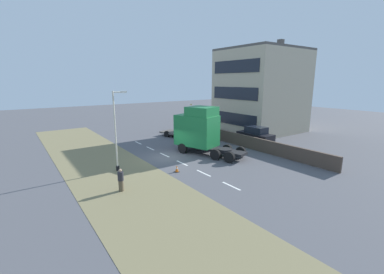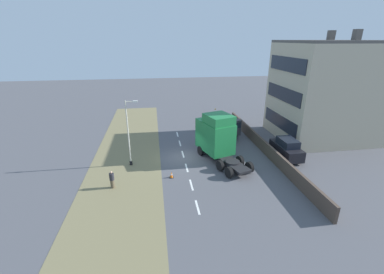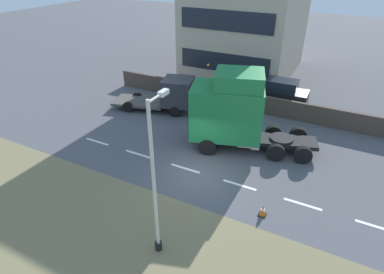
% 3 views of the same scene
% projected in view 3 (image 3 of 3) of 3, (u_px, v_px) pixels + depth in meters
% --- Properties ---
extents(ground_plane, '(120.00, 120.00, 0.00)m').
position_uv_depth(ground_plane, '(200.00, 173.00, 17.54)').
color(ground_plane, '#515156').
rests_on(ground_plane, ground).
extents(grass_verge, '(7.00, 44.00, 0.01)m').
position_uv_depth(grass_verge, '(134.00, 251.00, 12.91)').
color(grass_verge, olive).
rests_on(grass_verge, ground).
extents(lane_markings, '(0.16, 17.80, 0.00)m').
position_uv_depth(lane_markings, '(211.00, 176.00, 17.26)').
color(lane_markings, white).
rests_on(lane_markings, ground).
extents(boundary_wall, '(0.25, 24.00, 1.37)m').
position_uv_depth(boundary_wall, '(252.00, 103.00, 24.13)').
color(boundary_wall, '#4C3D33').
rests_on(boundary_wall, ground).
extents(building_block, '(11.00, 9.48, 12.85)m').
position_uv_depth(building_block, '(248.00, 10.00, 30.00)').
color(building_block, '#C1B293').
rests_on(building_block, ground).
extents(lorry_cab, '(4.62, 7.75, 4.95)m').
position_uv_depth(lorry_cab, '(231.00, 111.00, 18.79)').
color(lorry_cab, black).
rests_on(lorry_cab, ground).
extents(flatbed_truck, '(3.61, 6.45, 2.55)m').
position_uv_depth(flatbed_truck, '(171.00, 94.00, 23.86)').
color(flatbed_truck, '#333338').
rests_on(flatbed_truck, ground).
extents(parked_car, '(2.03, 4.32, 2.17)m').
position_uv_depth(parked_car, '(279.00, 94.00, 24.68)').
color(parked_car, black).
rests_on(parked_car, ground).
extents(lamp_post, '(1.26, 0.28, 6.57)m').
position_uv_depth(lamp_post, '(156.00, 188.00, 11.54)').
color(lamp_post, black).
rests_on(lamp_post, ground).
extents(traffic_cone_lead, '(0.36, 0.36, 0.58)m').
position_uv_depth(traffic_cone_lead, '(263.00, 210.00, 14.56)').
color(traffic_cone_lead, black).
rests_on(traffic_cone_lead, ground).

